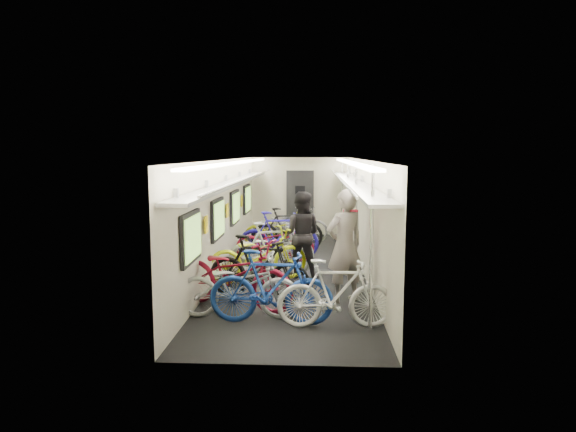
# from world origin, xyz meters

# --- Properties ---
(train_car_shell) EXTENTS (10.00, 10.00, 10.00)m
(train_car_shell) POSITION_xyz_m (-0.36, 0.71, 1.66)
(train_car_shell) COLOR black
(train_car_shell) RESTS_ON ground
(bicycle_0) EXTENTS (1.93, 0.70, 1.01)m
(bicycle_0) POSITION_xyz_m (-0.72, -3.25, 0.51)
(bicycle_0) COLOR #A2A1A6
(bicycle_0) RESTS_ON ground
(bicycle_1) EXTENTS (1.91, 0.68, 1.13)m
(bicycle_1) POSITION_xyz_m (-0.20, -3.51, 0.56)
(bicycle_1) COLOR navy
(bicycle_1) RESTS_ON ground
(bicycle_2) EXTENTS (2.32, 1.57, 1.15)m
(bicycle_2) POSITION_xyz_m (-0.88, -2.74, 0.58)
(bicycle_2) COLOR maroon
(bicycle_2) RESTS_ON ground
(bicycle_3) EXTENTS (1.98, 1.11, 1.15)m
(bicycle_3) POSITION_xyz_m (-0.51, -2.32, 0.57)
(bicycle_3) COLOR black
(bicycle_3) RESTS_ON ground
(bicycle_4) EXTENTS (2.16, 1.49, 1.08)m
(bicycle_4) POSITION_xyz_m (-0.67, -1.00, 0.54)
(bicycle_4) COLOR #C8D313
(bicycle_4) RESTS_ON ground
(bicycle_5) EXTENTS (1.94, 1.10, 1.12)m
(bicycle_5) POSITION_xyz_m (-0.44, -0.37, 0.56)
(bicycle_5) COLOR #BDBDBF
(bicycle_5) RESTS_ON ground
(bicycle_6) EXTENTS (1.89, 1.12, 0.94)m
(bicycle_6) POSITION_xyz_m (-0.48, -0.17, 0.47)
(bicycle_6) COLOR silver
(bicycle_6) RESTS_ON ground
(bicycle_7) EXTENTS (2.01, 0.89, 1.17)m
(bicycle_7) POSITION_xyz_m (-0.40, 1.12, 0.58)
(bicycle_7) COLOR #231AA1
(bicycle_7) RESTS_ON ground
(bicycle_8) EXTENTS (1.87, 0.71, 0.97)m
(bicycle_8) POSITION_xyz_m (-0.48, 0.92, 0.49)
(bicycle_8) COLOR maroon
(bicycle_8) RESTS_ON ground
(bicycle_9) EXTENTS (1.97, 0.94, 1.14)m
(bicycle_9) POSITION_xyz_m (-0.25, 2.21, 0.57)
(bicycle_9) COLOR black
(bicycle_9) RESTS_ON ground
(bicycle_10) EXTENTS (1.86, 0.68, 0.97)m
(bicycle_10) POSITION_xyz_m (-0.51, 2.58, 0.49)
(bicycle_10) COLOR #B9BD11
(bicycle_10) RESTS_ON ground
(bicycle_11) EXTENTS (1.73, 0.57, 1.03)m
(bicycle_11) POSITION_xyz_m (0.76, -3.63, 0.51)
(bicycle_11) COLOR white
(bicycle_11) RESTS_ON ground
(bicycle_12) EXTENTS (1.92, 1.22, 0.95)m
(bicycle_12) POSITION_xyz_m (-0.46, 3.80, 0.48)
(bicycle_12) COLOR slate
(bicycle_12) RESTS_ON ground
(bicycle_14) EXTENTS (1.98, 0.97, 0.99)m
(bicycle_14) POSITION_xyz_m (-0.10, 3.69, 0.50)
(bicycle_14) COLOR slate
(bicycle_14) RESTS_ON ground
(passenger_near) EXTENTS (0.85, 0.76, 1.94)m
(passenger_near) POSITION_xyz_m (0.97, -2.26, 0.97)
(passenger_near) COLOR gray
(passenger_near) RESTS_ON ground
(passenger_mid) EXTENTS (0.95, 0.79, 1.77)m
(passenger_mid) POSITION_xyz_m (0.17, -0.50, 0.88)
(passenger_mid) COLOR black
(passenger_mid) RESTS_ON ground
(backpack) EXTENTS (0.29, 0.22, 0.38)m
(backpack) POSITION_xyz_m (1.13, -1.17, 1.28)
(backpack) COLOR red
(backpack) RESTS_ON passenger_near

